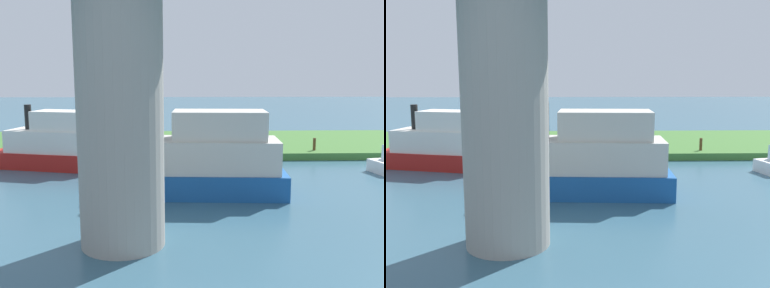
% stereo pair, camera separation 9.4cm
% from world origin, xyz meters
% --- Properties ---
extents(ground_plane, '(160.00, 160.00, 0.00)m').
position_xyz_m(ground_plane, '(0.00, 0.00, 0.00)').
color(ground_plane, '#386075').
extents(grassy_bank, '(80.00, 12.00, 0.50)m').
position_xyz_m(grassy_bank, '(0.00, -6.00, 0.25)').
color(grassy_bank, '#427533').
rests_on(grassy_bank, ground).
extents(bridge_pylon, '(2.90, 2.90, 9.24)m').
position_xyz_m(bridge_pylon, '(1.72, 14.52, 4.62)').
color(bridge_pylon, '#9E998E').
rests_on(bridge_pylon, ground).
extents(person_on_bank, '(0.43, 0.43, 1.39)m').
position_xyz_m(person_on_bank, '(-3.21, -2.57, 1.20)').
color(person_on_bank, '#2D334C').
rests_on(person_on_bank, grassy_bank).
extents(mooring_post, '(0.20, 0.20, 0.87)m').
position_xyz_m(mooring_post, '(-9.87, -1.23, 0.93)').
color(mooring_post, brown).
rests_on(mooring_post, grassy_bank).
extents(riverboat_paddlewheel, '(9.04, 3.52, 4.53)m').
position_xyz_m(riverboat_paddlewheel, '(-1.34, 8.16, 1.68)').
color(riverboat_paddlewheel, '#195199').
rests_on(riverboat_paddlewheel, ground).
extents(houseboat_blue, '(8.13, 4.35, 3.96)m').
position_xyz_m(houseboat_blue, '(7.45, 1.71, 1.47)').
color(houseboat_blue, red).
rests_on(houseboat_blue, ground).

